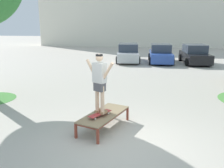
{
  "coord_description": "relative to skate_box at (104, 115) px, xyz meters",
  "views": [
    {
      "loc": [
        0.64,
        -5.58,
        3.0
      ],
      "look_at": [
        -0.65,
        2.43,
        1.0
      ],
      "focal_mm": 38.31,
      "sensor_mm": 36.0,
      "label": 1
    }
  ],
  "objects": [
    {
      "name": "car_blue",
      "position": [
        2.1,
        13.54,
        0.28
      ],
      "size": [
        2.03,
        4.26,
        1.5
      ],
      "color": "#28479E",
      "rests_on": "ground"
    },
    {
      "name": "skateboard",
      "position": [
        -0.07,
        -0.21,
        0.12
      ],
      "size": [
        0.58,
        0.79,
        0.09
      ],
      "color": "#B23333",
      "rests_on": "skate_box"
    },
    {
      "name": "skater",
      "position": [
        -0.07,
        -0.21,
        1.12
      ],
      "size": [
        0.9,
        0.57,
        1.69
      ],
      "color": "beige",
      "rests_on": "skateboard"
    },
    {
      "name": "car_black",
      "position": [
        4.79,
        13.51,
        0.28
      ],
      "size": [
        2.18,
        4.33,
        1.5
      ],
      "color": "black",
      "rests_on": "ground"
    },
    {
      "name": "skate_box",
      "position": [
        0.0,
        0.0,
        0.0
      ],
      "size": [
        1.34,
        2.04,
        0.46
      ],
      "color": "brown",
      "rests_on": "ground"
    },
    {
      "name": "ground_plane",
      "position": [
        0.65,
        -0.93,
        -0.41
      ],
      "size": [
        120.0,
        120.0,
        0.0
      ],
      "primitive_type": "plane",
      "color": "#B2AA9E"
    },
    {
      "name": "building_facade",
      "position": [
        0.45,
        29.6,
        5.88
      ],
      "size": [
        30.98,
        4.0,
        12.58
      ],
      "primitive_type": "cube",
      "color": "silver",
      "rests_on": "ground"
    },
    {
      "name": "car_silver",
      "position": [
        -0.59,
        13.62,
        0.28
      ],
      "size": [
        2.21,
        4.34,
        1.5
      ],
      "color": "#B7BABF",
      "rests_on": "ground"
    }
  ]
}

